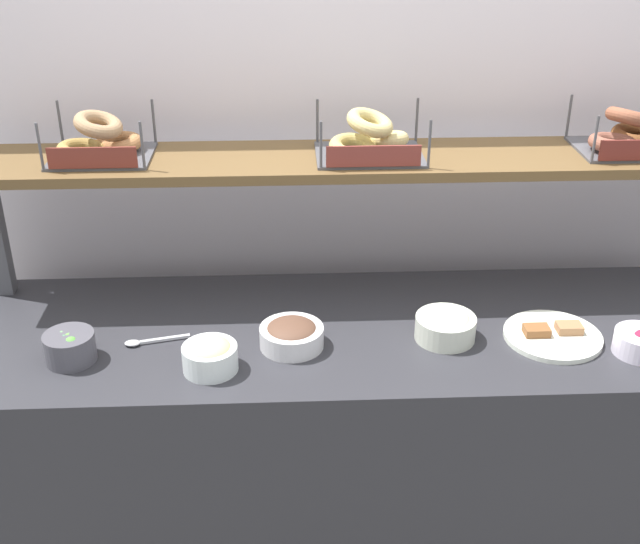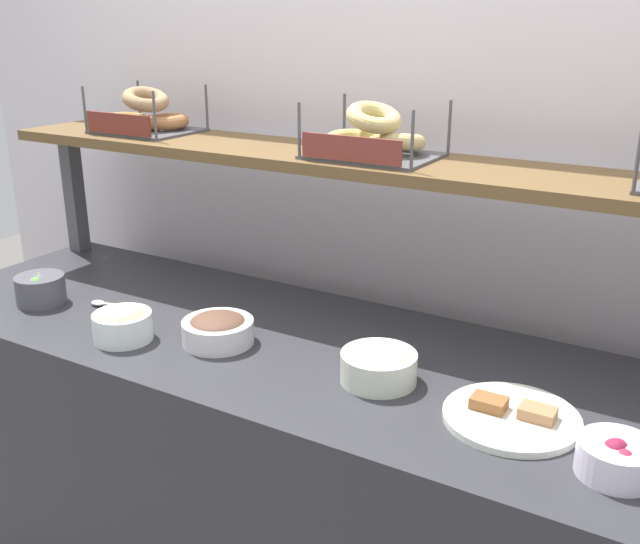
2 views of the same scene
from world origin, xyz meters
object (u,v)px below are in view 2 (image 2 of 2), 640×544
at_px(serving_spoon_near_plate, 111,305).
at_px(bagel_basket_everything, 146,117).
at_px(bowl_egg_salad, 123,323).
at_px(serving_plate_white, 511,416).
at_px(bowl_veggie_mix, 41,289).
at_px(bowl_potato_salad, 379,364).
at_px(bowl_chocolate_spread, 218,329).
at_px(bagel_basket_plain, 374,139).
at_px(bowl_beet_salad, 617,458).

distance_m(serving_spoon_near_plate, bagel_basket_everything, 0.60).
relative_size(bowl_egg_salad, serving_plate_white, 0.53).
height_order(bowl_veggie_mix, serving_spoon_near_plate, bowl_veggie_mix).
bearing_deg(bowl_potato_salad, bowl_chocolate_spread, -177.20).
height_order(bowl_veggie_mix, bagel_basket_plain, bagel_basket_plain).
distance_m(bowl_beet_salad, bagel_basket_plain, 0.94).
distance_m(bowl_potato_salad, bagel_basket_everything, 1.13).
xyz_separation_m(bowl_veggie_mix, serving_spoon_near_plate, (0.19, 0.08, -0.03)).
relative_size(serving_plate_white, serving_spoon_near_plate, 1.53).
relative_size(bowl_veggie_mix, bowl_beet_salad, 0.97).
relative_size(serving_plate_white, bagel_basket_plain, 0.88).
relative_size(bowl_beet_salad, serving_spoon_near_plate, 0.78).
xyz_separation_m(bowl_egg_salad, bagel_basket_plain, (0.46, 0.46, 0.43)).
distance_m(bowl_beet_salad, bagel_basket_everything, 1.62).
distance_m(bowl_egg_salad, bowl_beet_salad, 1.17).
bearing_deg(bowl_beet_salad, bowl_potato_salad, 169.09).
bearing_deg(bowl_chocolate_spread, bowl_egg_salad, -153.89).
height_order(bowl_egg_salad, serving_spoon_near_plate, bowl_egg_salad).
relative_size(bowl_chocolate_spread, bowl_potato_salad, 1.04).
xyz_separation_m(bowl_veggie_mix, bagel_basket_everything, (0.05, 0.42, 0.43)).
distance_m(bowl_potato_salad, bowl_beet_salad, 0.53).
height_order(bagel_basket_everything, bagel_basket_plain, bagel_basket_plain).
distance_m(bowl_veggie_mix, serving_plate_white, 1.34).
relative_size(bowl_egg_salad, bagel_basket_everything, 0.51).
bearing_deg(bowl_egg_salad, bowl_veggie_mix, 170.70).
distance_m(bowl_chocolate_spread, bowl_veggie_mix, 0.60).
bearing_deg(bowl_potato_salad, serving_plate_white, -2.61).
relative_size(bowl_egg_salad, bagel_basket_plain, 0.47).
relative_size(bowl_veggie_mix, bagel_basket_plain, 0.44).
distance_m(bowl_chocolate_spread, bagel_basket_plain, 0.61).
height_order(serving_plate_white, bagel_basket_plain, bagel_basket_plain).
relative_size(bowl_potato_salad, serving_plate_white, 0.62).
bearing_deg(bowl_beet_salad, serving_spoon_near_plate, 175.36).
bearing_deg(bagel_basket_plain, bowl_veggie_mix, -154.74).
distance_m(bowl_egg_salad, bagel_basket_everything, 0.72).
bearing_deg(bowl_egg_salad, bowl_beet_salad, 1.36).
relative_size(bowl_chocolate_spread, serving_plate_white, 0.65).
height_order(bowl_chocolate_spread, bowl_egg_salad, bowl_egg_salad).
bearing_deg(bowl_potato_salad, bowl_veggie_mix, -176.38).
bearing_deg(serving_plate_white, bagel_basket_everything, 164.08).
bearing_deg(bowl_veggie_mix, serving_spoon_near_plate, 21.52).
bearing_deg(bowl_chocolate_spread, bagel_basket_plain, 55.47).
height_order(bowl_chocolate_spread, bowl_veggie_mix, bowl_veggie_mix).
bearing_deg(bagel_basket_plain, bowl_beet_salad, -31.26).
distance_m(bowl_egg_salad, bagel_basket_plain, 0.78).
distance_m(bowl_egg_salad, serving_spoon_near_plate, 0.24).
bearing_deg(bowl_chocolate_spread, serving_plate_white, 0.56).
bearing_deg(bowl_egg_salad, bagel_basket_everything, 124.44).
distance_m(bowl_chocolate_spread, bowl_beet_salad, 0.95).
bearing_deg(bowl_potato_salad, bowl_egg_salad, -168.91).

